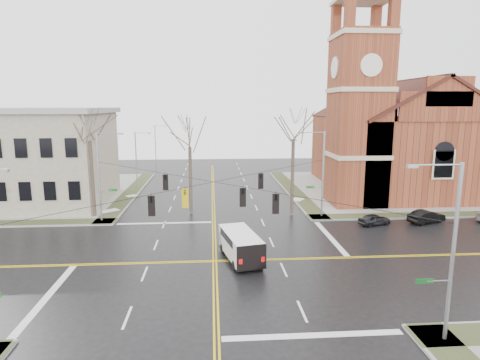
{
  "coord_description": "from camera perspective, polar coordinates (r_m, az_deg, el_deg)",
  "views": [
    {
      "loc": [
        -0.13,
        -29.16,
        11.75
      ],
      "look_at": [
        2.38,
        6.0,
        5.2
      ],
      "focal_mm": 30.0,
      "sensor_mm": 36.0,
      "label": 1
    }
  ],
  "objects": [
    {
      "name": "tree_nw_far",
      "position": [
        44.3,
        -20.63,
        5.92
      ],
      "size": [
        4.0,
        4.0,
        12.03
      ],
      "color": "#393024",
      "rests_on": "ground"
    },
    {
      "name": "tree_nw_near",
      "position": [
        43.62,
        -7.17,
        5.27
      ],
      "size": [
        4.0,
        4.0,
        10.78
      ],
      "color": "#393024",
      "rests_on": "ground"
    },
    {
      "name": "parked_car_a",
      "position": [
        42.38,
        18.57,
        -5.33
      ],
      "size": [
        3.57,
        2.27,
        1.13
      ],
      "primitive_type": "imported",
      "rotation": [
        0.0,
        0.0,
        1.87
      ],
      "color": "black",
      "rests_on": "ground"
    },
    {
      "name": "church",
      "position": [
        59.5,
        20.81,
        6.66
      ],
      "size": [
        24.28,
        27.48,
        27.5
      ],
      "color": "brown",
      "rests_on": "ground"
    },
    {
      "name": "road_markings",
      "position": [
        31.43,
        -3.62,
        -11.43
      ],
      "size": [
        100.0,
        100.0,
        0.01
      ],
      "color": "gold",
      "rests_on": "ground"
    },
    {
      "name": "cargo_van",
      "position": [
        31.36,
        -0.04,
        -8.98
      ],
      "size": [
        3.33,
        5.99,
        2.15
      ],
      "rotation": [
        0.0,
        0.0,
        0.21
      ],
      "color": "white",
      "rests_on": "ground"
    },
    {
      "name": "signal_pole_nw",
      "position": [
        42.72,
        -19.21,
        0.78
      ],
      "size": [
        2.75,
        0.22,
        9.0
      ],
      "color": "gray",
      "rests_on": "ground"
    },
    {
      "name": "traffic_signals",
      "position": [
        29.18,
        -3.73,
        -1.96
      ],
      "size": [
        8.21,
        8.26,
        1.3
      ],
      "color": "black",
      "rests_on": "ground"
    },
    {
      "name": "signal_pole_ne",
      "position": [
        42.78,
        11.5,
        1.17
      ],
      "size": [
        2.75,
        0.22,
        9.0
      ],
      "color": "gray",
      "rests_on": "ground"
    },
    {
      "name": "ground",
      "position": [
        31.44,
        -3.62,
        -11.44
      ],
      "size": [
        120.0,
        120.0,
        0.0
      ],
      "primitive_type": "plane",
      "color": "black",
      "rests_on": "ground"
    },
    {
      "name": "parked_car_b",
      "position": [
        45.07,
        24.99,
        -4.72
      ],
      "size": [
        4.24,
        2.67,
        1.32
      ],
      "primitive_type": "imported",
      "rotation": [
        0.0,
        0.0,
        1.92
      ],
      "color": "black",
      "rests_on": "ground"
    },
    {
      "name": "tree_ne",
      "position": [
        42.89,
        7.61,
        6.48
      ],
      "size": [
        4.0,
        4.0,
        12.15
      ],
      "color": "#393024",
      "rests_on": "ground"
    },
    {
      "name": "civic_building_a",
      "position": [
        54.17,
        -27.89,
        2.68
      ],
      "size": [
        18.0,
        14.0,
        11.0
      ],
      "primitive_type": "cube",
      "color": "gray",
      "rests_on": "ground"
    },
    {
      "name": "streetlight_north_b",
      "position": [
        78.21,
        -11.84,
        4.97
      ],
      "size": [
        2.3,
        0.2,
        8.0
      ],
      "color": "gray",
      "rests_on": "ground"
    },
    {
      "name": "streetlight_north_a",
      "position": [
        58.57,
        -14.41,
        3.06
      ],
      "size": [
        2.3,
        0.2,
        8.0
      ],
      "color": "gray",
      "rests_on": "ground"
    },
    {
      "name": "sidewalks",
      "position": [
        31.41,
        -3.62,
        -11.31
      ],
      "size": [
        80.0,
        80.0,
        0.17
      ],
      "color": "gray",
      "rests_on": "ground"
    },
    {
      "name": "span_wires",
      "position": [
        29.68,
        -3.76,
        -0.27
      ],
      "size": [
        23.02,
        23.02,
        0.03
      ],
      "color": "black",
      "rests_on": "ground"
    },
    {
      "name": "signal_pole_se",
      "position": [
        22.12,
        27.7,
        -8.62
      ],
      "size": [
        2.75,
        0.22,
        9.0
      ],
      "color": "gray",
      "rests_on": "ground"
    }
  ]
}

